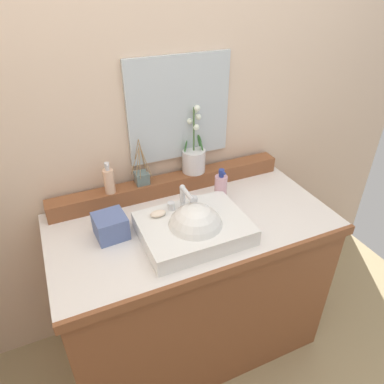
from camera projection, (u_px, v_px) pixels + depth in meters
The scene contains 12 objects.
floor at pixel (192, 341), 2.11m from camera, with size 3.13×3.84×0.10m, color #9E8A61.
wall_back at pixel (156, 102), 1.73m from camera, with size 3.13×0.20×2.56m, color beige.
vanity_cabinet at pixel (192, 285), 1.85m from camera, with size 1.29×0.67×0.87m.
back_ledge at pixel (171, 184), 1.81m from camera, with size 1.21×0.09×0.08m, color brown.
sink_basin at pixel (195, 229), 1.50m from camera, with size 0.45×0.34×0.27m.
soap_bar at pixel (158, 214), 1.51m from camera, with size 0.07×0.04×0.02m, color beige.
potted_plant at pixel (194, 157), 1.80m from camera, with size 0.13×0.12×0.36m.
soap_dispenser at pixel (109, 180), 1.63m from camera, with size 0.05×0.05×0.16m.
reed_diffuser at pixel (142, 177), 1.72m from camera, with size 0.09×0.11×0.23m.
lotion_bottle at pixel (221, 188), 1.71m from camera, with size 0.06×0.06×0.18m.
tissue_box at pixel (111, 226), 1.50m from camera, with size 0.13×0.13×0.10m, color #54679E.
mirror at pixel (179, 109), 1.67m from camera, with size 0.51×0.02×0.50m, color silver.
Camera 1 is at (-0.53, -1.18, 1.85)m, focal length 33.02 mm.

